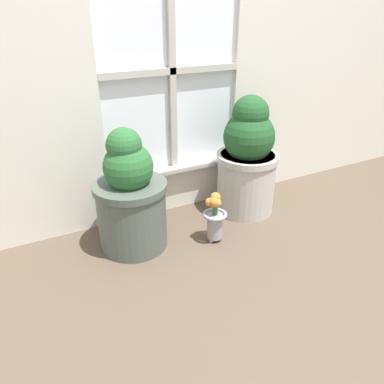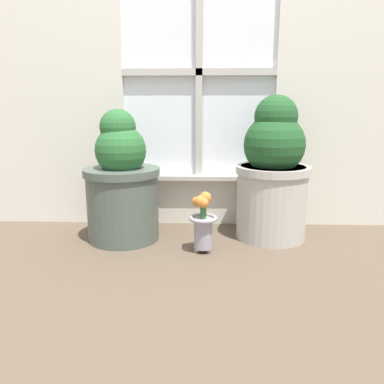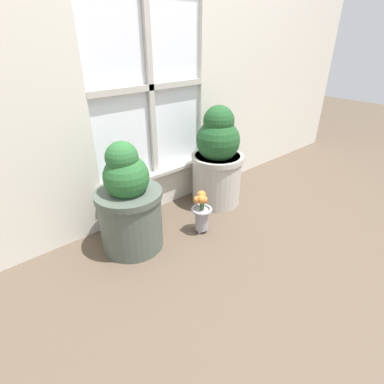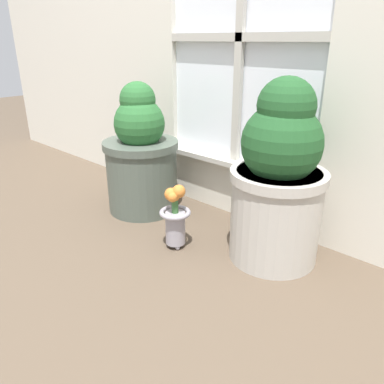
% 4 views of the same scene
% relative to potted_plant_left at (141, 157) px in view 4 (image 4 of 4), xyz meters
% --- Properties ---
extents(ground_plane, '(10.00, 10.00, 0.00)m').
position_rel_potted_plant_left_xyz_m(ground_plane, '(0.37, -0.28, -0.28)').
color(ground_plane, brown).
extents(potted_plant_left, '(0.37, 0.37, 0.64)m').
position_rel_potted_plant_left_xyz_m(potted_plant_left, '(0.00, 0.00, 0.00)').
color(potted_plant_left, '#4C564C').
rests_on(potted_plant_left, ground_plane).
extents(potted_plant_right, '(0.36, 0.36, 0.70)m').
position_rel_potted_plant_left_xyz_m(potted_plant_right, '(0.73, 0.05, 0.05)').
color(potted_plant_right, '#B7B2A8').
rests_on(potted_plant_right, ground_plane).
extents(flower_vase, '(0.13, 0.13, 0.28)m').
position_rel_potted_plant_left_xyz_m(flower_vase, '(0.40, -0.16, -0.13)').
color(flower_vase, '#99939E').
rests_on(flower_vase, ground_plane).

